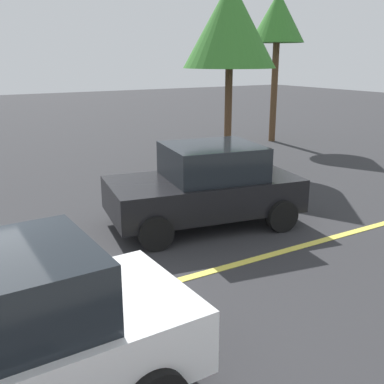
# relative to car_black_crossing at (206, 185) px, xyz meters

# --- Properties ---
(lane_marking_centre) EXTENTS (28.00, 0.16, 0.01)m
(lane_marking_centre) POSITION_rel_car_black_crossing_xyz_m (-2.06, -1.94, -0.82)
(lane_marking_centre) COLOR #E0D14C
(car_black_crossing) EXTENTS (4.10, 2.62, 1.66)m
(car_black_crossing) POSITION_rel_car_black_crossing_xyz_m (0.00, 0.00, 0.00)
(car_black_crossing) COLOR black
(car_black_crossing) RESTS_ON ground_plane
(tree_left_verge) EXTENTS (2.76, 2.76, 5.48)m
(tree_left_verge) POSITION_rel_car_black_crossing_xyz_m (3.34, 3.96, 3.41)
(tree_left_verge) COLOR #513823
(tree_left_verge) RESTS_ON ground_plane
(tree_centre_verge) EXTENTS (2.12, 2.12, 5.77)m
(tree_centre_verge) POSITION_rel_car_black_crossing_xyz_m (7.65, 6.86, 3.92)
(tree_centre_verge) COLOR #513823
(tree_centre_verge) RESTS_ON ground_plane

